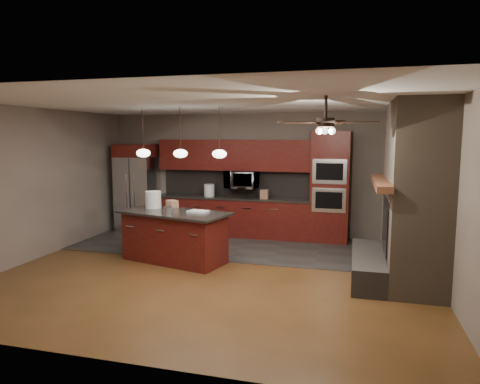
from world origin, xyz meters
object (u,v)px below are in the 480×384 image
(microwave, at_px, (242,180))
(cardboard_box, at_px, (172,204))
(paint_can, at_px, (168,210))
(oven_tower, at_px, (330,187))
(paint_tray, at_px, (198,212))
(counter_box, at_px, (264,194))
(counter_bucket, at_px, (209,190))
(kitchen_island, at_px, (175,236))
(refrigerator, at_px, (137,188))
(white_bucket, at_px, (153,200))

(microwave, height_order, cardboard_box, microwave)
(paint_can, bearing_deg, microwave, 74.42)
(oven_tower, bearing_deg, paint_tray, -134.53)
(oven_tower, height_order, counter_box, oven_tower)
(paint_can, height_order, cardboard_box, cardboard_box)
(counter_bucket, bearing_deg, oven_tower, -0.15)
(cardboard_box, bearing_deg, counter_bucket, 122.50)
(kitchen_island, bearing_deg, refrigerator, 145.40)
(cardboard_box, distance_m, counter_bucket, 1.85)
(microwave, xyz_separation_m, cardboard_box, (-0.88, -1.89, -0.31))
(cardboard_box, bearing_deg, counter_box, 87.49)
(paint_can, relative_size, cardboard_box, 0.77)
(paint_tray, bearing_deg, kitchen_island, -164.73)
(kitchen_island, relative_size, white_bucket, 6.73)
(oven_tower, height_order, white_bucket, oven_tower)
(oven_tower, relative_size, paint_tray, 6.82)
(paint_tray, distance_m, counter_bucket, 2.30)
(oven_tower, distance_m, paint_can, 3.61)
(white_bucket, distance_m, cardboard_box, 0.36)
(kitchen_island, distance_m, counter_box, 2.58)
(cardboard_box, xyz_separation_m, counter_box, (1.43, 1.79, 0.01))
(white_bucket, distance_m, counter_bucket, 2.03)
(cardboard_box, bearing_deg, paint_can, -36.21)
(white_bucket, xyz_separation_m, counter_bucket, (0.44, 1.98, -0.04))
(white_bucket, bearing_deg, cardboard_box, 23.83)
(white_bucket, distance_m, paint_tray, 1.04)
(kitchen_island, relative_size, paint_tray, 6.17)
(oven_tower, xyz_separation_m, refrigerator, (-4.54, -0.07, -0.15))
(cardboard_box, height_order, counter_box, counter_box)
(microwave, distance_m, counter_bucket, 0.81)
(paint_can, xyz_separation_m, cardboard_box, (-0.19, 0.59, 0.01))
(refrigerator, distance_m, white_bucket, 2.34)
(refrigerator, xyz_separation_m, kitchen_island, (1.91, -2.18, -0.58))
(microwave, relative_size, counter_bucket, 2.67)
(microwave, xyz_separation_m, kitchen_island, (-0.66, -2.31, -0.83))
(oven_tower, xyz_separation_m, counter_box, (-1.42, -0.04, -0.19))
(kitchen_island, bearing_deg, oven_tower, 54.81)
(microwave, relative_size, paint_can, 4.36)
(paint_can, distance_m, counter_bucket, 2.44)
(cardboard_box, bearing_deg, paint_tray, 6.36)
(kitchen_island, xyz_separation_m, paint_can, (-0.03, -0.17, 0.51))
(cardboard_box, xyz_separation_m, counter_bucket, (0.12, 1.84, 0.05))
(counter_bucket, bearing_deg, cardboard_box, -93.64)
(oven_tower, bearing_deg, counter_bucket, 179.85)
(oven_tower, distance_m, counter_bucket, 2.74)
(oven_tower, relative_size, white_bucket, 7.43)
(refrigerator, height_order, paint_tray, refrigerator)
(paint_can, bearing_deg, cardboard_box, 107.66)
(refrigerator, distance_m, paint_can, 3.01)
(oven_tower, xyz_separation_m, paint_tray, (-2.18, -2.22, -0.25))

